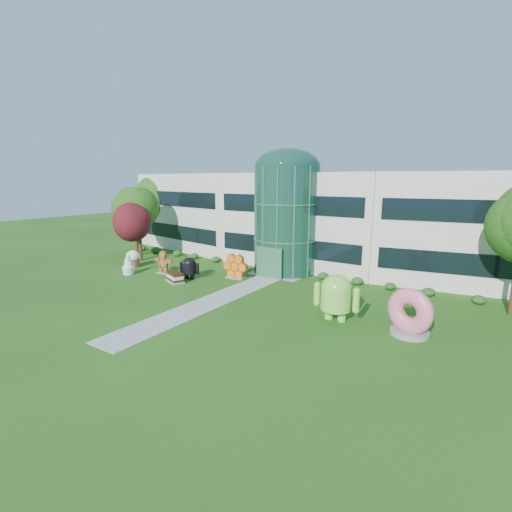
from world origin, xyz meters
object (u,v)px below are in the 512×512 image
Objects in this scene: android_black at (189,266)px; gingerbread at (163,262)px; android_green at (336,294)px; donut at (411,311)px.

android_black reaches higher than gingerbread.
android_green is 1.24× the size of donut.
android_black is (-14.57, 2.16, -0.60)m from android_green.
donut is at bearing 0.21° from android_green.
donut is (18.96, -1.94, 0.27)m from android_black.
donut is (4.39, 0.22, -0.34)m from android_green.
android_green is at bearing -161.66° from donut.
gingerbread is (-22.34, 2.00, -0.31)m from donut.
gingerbread is at bearing 164.57° from android_black.
donut is 1.19× the size of gingerbread.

